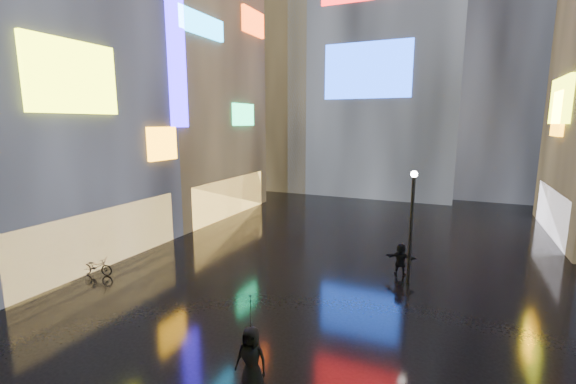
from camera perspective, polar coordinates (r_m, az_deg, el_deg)
The scene contains 10 objects.
ground at distance 21.43m, azimuth 8.75°, elevation -9.73°, with size 140.00×140.00×0.00m, color black.
building_left_mid at distance 25.44m, azimuth -35.10°, elevation 19.10°, with size 10.28×12.70×24.00m.
building_left_far at distance 33.28m, azimuth -16.38°, elevation 16.22°, with size 10.28×12.00×22.00m.
tower_flank_right at distance 46.72m, azimuth 30.12°, elevation 20.93°, with size 12.00×12.00×34.00m, color black.
tower_flank_left at distance 46.04m, azimuth -1.01°, elevation 17.36°, with size 10.00×10.00×26.00m, color black.
lamp_far at distance 18.14m, azimuth 17.82°, elevation -4.08°, with size 0.30×0.30×5.20m.
pedestrian_4 at distance 11.45m, azimuth -5.46°, elevation -23.43°, with size 0.91×0.59×1.86m, color black.
pedestrian_5 at distance 19.59m, azimuth 16.35°, elevation -9.53°, with size 1.46×0.46×1.57m, color black.
umbrella_2 at distance 10.74m, azimuth -5.59°, elevation -17.15°, with size 1.05×1.07×0.96m, color black.
bicycle at distance 21.03m, azimuth -26.54°, elevation -9.86°, with size 0.58×1.66×0.87m, color black.
Camera 1 is at (5.05, 0.48, 7.27)m, focal length 24.00 mm.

